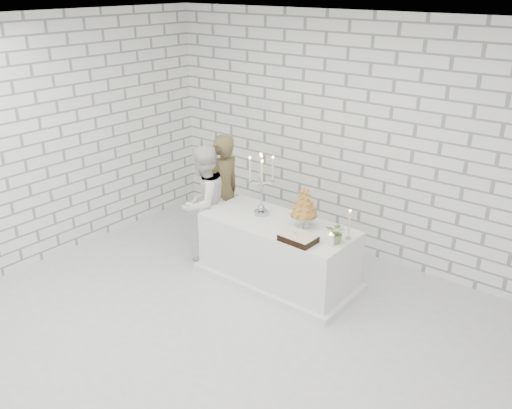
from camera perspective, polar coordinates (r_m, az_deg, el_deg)
name	(u,v)px	position (r m, az deg, el deg)	size (l,w,h in m)	color
ground	(232,341)	(5.59, -2.56, -14.06)	(6.00, 5.00, 0.01)	silver
ceiling	(225,25)	(4.49, -3.25, 18.25)	(6.00, 5.00, 0.01)	white
wall_back	(365,141)	(6.81, 11.30, 6.55)	(6.00, 0.01, 3.00)	white
wall_left	(43,142)	(7.10, -21.41, 6.08)	(0.01, 5.00, 3.00)	white
cake_table	(278,252)	(6.40, 2.32, -4.96)	(1.80, 0.80, 0.75)	white
groom	(222,193)	(7.02, -3.52, 1.19)	(0.57, 0.37, 1.55)	brown
bride	(204,203)	(6.81, -5.50, 0.14)	(0.72, 0.56, 1.49)	white
candelabra	(261,185)	(6.30, 0.56, 2.03)	(0.30, 0.30, 0.74)	#A3A4AE
croquembouche	(304,207)	(6.05, 5.06, -0.30)	(0.31, 0.31, 0.48)	#A46A2F
chocolate_cake	(298,238)	(5.80, 4.45, -3.51)	(0.37, 0.27, 0.08)	black
pillar_candle	(331,240)	(5.75, 7.81, -3.68)	(0.08, 0.08, 0.12)	white
extra_taper	(349,225)	(5.87, 9.71, -2.17)	(0.06, 0.06, 0.32)	beige
flowers	(337,233)	(5.78, 8.47, -2.93)	(0.22, 0.19, 0.24)	#58713B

